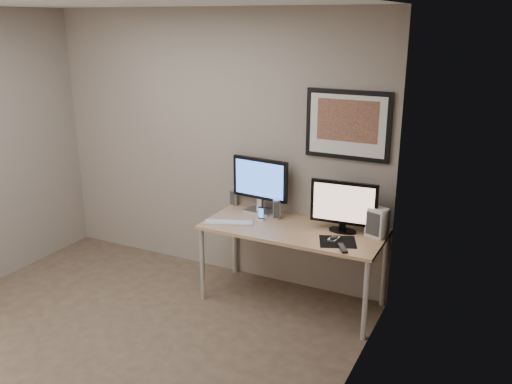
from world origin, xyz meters
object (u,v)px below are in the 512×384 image
desk (293,235)px  monitor_large (260,183)px  phone_dock (261,214)px  keyboard (228,222)px  speaker_left (234,197)px  speaker_right (277,209)px  fan_unit (377,222)px  framed_art (348,125)px  monitor_tv (344,205)px

desk → monitor_large: (-0.44, 0.25, 0.36)m
monitor_large → phone_dock: bearing=-55.9°
keyboard → speaker_left: bearing=90.9°
speaker_right → fan_unit: size_ratio=0.73×
monitor_large → speaker_left: (-0.31, 0.06, -0.21)m
keyboard → fan_unit: fan_unit is taller
desk → speaker_right: 0.32m
phone_dock → fan_unit: fan_unit is taller
keyboard → fan_unit: size_ratio=1.76×
desk → fan_unit: bearing=10.9°
speaker_right → desk: bearing=-56.0°
framed_art → keyboard: (-0.92, -0.48, -0.88)m
monitor_large → fan_unit: monitor_large is taller
fan_unit → monitor_tv: bearing=-153.1°
monitor_tv → keyboard: size_ratio=1.30×
monitor_large → phone_dock: size_ratio=4.41×
speaker_left → framed_art: bearing=5.2°
framed_art → monitor_tv: 0.69m
speaker_left → keyboard: 0.50m
monitor_tv → speaker_left: size_ratio=3.48×
framed_art → phone_dock: 1.11m
fan_unit → phone_dock: bearing=-154.1°
monitor_large → phone_dock: monitor_large is taller
monitor_large → fan_unit: 1.17m
speaker_right → phone_dock: bearing=-155.7°
framed_art → keyboard: size_ratio=1.68×
speaker_left → fan_unit: bearing=-2.7°
desk → framed_art: size_ratio=2.13×
framed_art → speaker_right: (-0.58, -0.18, -0.80)m
desk → speaker_right: speaker_right is taller
phone_dock → fan_unit: bearing=-0.6°
speaker_left → monitor_large: bearing=-7.0°
speaker_right → keyboard: bearing=-159.5°
monitor_tv → speaker_left: bearing=165.8°
desk → keyboard: 0.59m
desk → monitor_large: bearing=151.0°
monitor_tv → phone_dock: 0.78m
monitor_large → desk: bearing=-23.4°
speaker_right → phone_dock: size_ratio=1.40×
monitor_tv → keyboard: monitor_tv is taller
framed_art → monitor_tv: bearing=-73.1°
desk → phone_dock: 0.36m
framed_art → speaker_left: bearing=-178.7°
framed_art → phone_dock: (-0.68, -0.29, -0.83)m
monitor_large → speaker_right: 0.31m
monitor_large → monitor_tv: bearing=-3.6°
desk → monitor_tv: bearing=14.2°
speaker_left → phone_dock: (0.42, -0.26, -0.02)m
desk → framed_art: bearing=43.5°
desk → phone_dock: (-0.33, 0.05, 0.13)m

